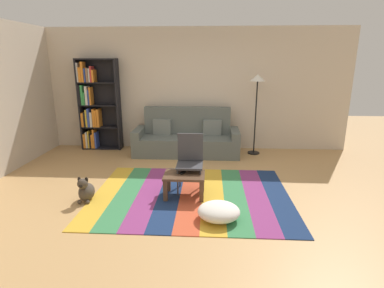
{
  "coord_description": "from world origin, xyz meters",
  "views": [
    {
      "loc": [
        0.29,
        -4.39,
        2.01
      ],
      "look_at": [
        0.01,
        0.47,
        0.65
      ],
      "focal_mm": 28.35,
      "sensor_mm": 36.0,
      "label": 1
    }
  ],
  "objects_px": {
    "pouf": "(219,212)",
    "dog": "(86,191)",
    "bookshelf": "(95,106)",
    "folding_chair": "(190,158)",
    "couch": "(187,139)",
    "tv_remote": "(183,172)",
    "coffee_table": "(184,179)",
    "standing_lamp": "(257,88)"
  },
  "relations": [
    {
      "from": "couch",
      "to": "folding_chair",
      "type": "distance_m",
      "value": 1.96
    },
    {
      "from": "coffee_table",
      "to": "standing_lamp",
      "type": "height_order",
      "value": "standing_lamp"
    },
    {
      "from": "pouf",
      "to": "coffee_table",
      "type": "bearing_deg",
      "value": 126.71
    },
    {
      "from": "dog",
      "to": "tv_remote",
      "type": "distance_m",
      "value": 1.45
    },
    {
      "from": "couch",
      "to": "bookshelf",
      "type": "relative_size",
      "value": 1.11
    },
    {
      "from": "coffee_table",
      "to": "standing_lamp",
      "type": "distance_m",
      "value": 2.89
    },
    {
      "from": "coffee_table",
      "to": "couch",
      "type": "bearing_deg",
      "value": 93.36
    },
    {
      "from": "bookshelf",
      "to": "folding_chair",
      "type": "distance_m",
      "value": 3.23
    },
    {
      "from": "tv_remote",
      "to": "coffee_table",
      "type": "bearing_deg",
      "value": -44.15
    },
    {
      "from": "pouf",
      "to": "dog",
      "type": "height_order",
      "value": "dog"
    },
    {
      "from": "coffee_table",
      "to": "tv_remote",
      "type": "bearing_deg",
      "value": 116.06
    },
    {
      "from": "standing_lamp",
      "to": "bookshelf",
      "type": "bearing_deg",
      "value": 176.79
    },
    {
      "from": "coffee_table",
      "to": "pouf",
      "type": "distance_m",
      "value": 0.85
    },
    {
      "from": "bookshelf",
      "to": "coffee_table",
      "type": "distance_m",
      "value": 3.42
    },
    {
      "from": "coffee_table",
      "to": "tv_remote",
      "type": "relative_size",
      "value": 4.05
    },
    {
      "from": "couch",
      "to": "standing_lamp",
      "type": "relative_size",
      "value": 1.32
    },
    {
      "from": "pouf",
      "to": "standing_lamp",
      "type": "bearing_deg",
      "value": 73.95
    },
    {
      "from": "standing_lamp",
      "to": "folding_chair",
      "type": "relative_size",
      "value": 1.91
    },
    {
      "from": "couch",
      "to": "tv_remote",
      "type": "relative_size",
      "value": 15.07
    },
    {
      "from": "coffee_table",
      "to": "bookshelf",
      "type": "bearing_deg",
      "value": 132.03
    },
    {
      "from": "couch",
      "to": "bookshelf",
      "type": "distance_m",
      "value": 2.23
    },
    {
      "from": "bookshelf",
      "to": "standing_lamp",
      "type": "relative_size",
      "value": 1.19
    },
    {
      "from": "dog",
      "to": "folding_chair",
      "type": "xyz_separation_m",
      "value": [
        1.5,
        0.49,
        0.37
      ]
    },
    {
      "from": "bookshelf",
      "to": "pouf",
      "type": "bearing_deg",
      "value": -49.03
    },
    {
      "from": "bookshelf",
      "to": "folding_chair",
      "type": "bearing_deg",
      "value": -43.84
    },
    {
      "from": "standing_lamp",
      "to": "coffee_table",
      "type": "bearing_deg",
      "value": -120.59
    },
    {
      "from": "dog",
      "to": "tv_remote",
      "type": "height_order",
      "value": "dog"
    },
    {
      "from": "bookshelf",
      "to": "folding_chair",
      "type": "height_order",
      "value": "bookshelf"
    },
    {
      "from": "pouf",
      "to": "standing_lamp",
      "type": "relative_size",
      "value": 0.32
    },
    {
      "from": "dog",
      "to": "folding_chair",
      "type": "bearing_deg",
      "value": 18.14
    },
    {
      "from": "bookshelf",
      "to": "tv_remote",
      "type": "height_order",
      "value": "bookshelf"
    },
    {
      "from": "couch",
      "to": "coffee_table",
      "type": "distance_m",
      "value": 2.21
    },
    {
      "from": "dog",
      "to": "couch",
      "type": "bearing_deg",
      "value": 61.84
    },
    {
      "from": "bookshelf",
      "to": "dog",
      "type": "bearing_deg",
      "value": -73.29
    },
    {
      "from": "couch",
      "to": "pouf",
      "type": "bearing_deg",
      "value": -77.65
    },
    {
      "from": "folding_chair",
      "to": "couch",
      "type": "bearing_deg",
      "value": 121.53
    },
    {
      "from": "couch",
      "to": "dog",
      "type": "bearing_deg",
      "value": -118.16
    },
    {
      "from": "couch",
      "to": "dog",
      "type": "distance_m",
      "value": 2.76
    },
    {
      "from": "standing_lamp",
      "to": "folding_chair",
      "type": "distance_m",
      "value": 2.55
    },
    {
      "from": "tv_remote",
      "to": "pouf",
      "type": "bearing_deg",
      "value": -34.17
    },
    {
      "from": "pouf",
      "to": "dog",
      "type": "xyz_separation_m",
      "value": [
        -1.93,
        0.45,
        0.04
      ]
    },
    {
      "from": "tv_remote",
      "to": "folding_chair",
      "type": "bearing_deg",
      "value": 86.69
    }
  ]
}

